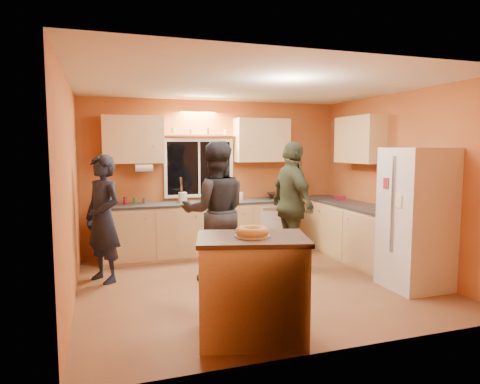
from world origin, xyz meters
name	(u,v)px	position (x,y,z in m)	size (l,w,h in m)	color
ground	(255,283)	(0.00, 0.00, 0.00)	(4.50, 4.50, 0.00)	brown
room_shell	(253,161)	(0.12, 0.41, 1.62)	(4.54, 4.04, 2.61)	#C56F32
back_counter	(221,227)	(0.01, 1.70, 0.45)	(4.23, 0.62, 0.90)	tan
right_counter	(360,234)	(1.95, 0.50, 0.45)	(0.62, 1.84, 0.90)	tan
refrigerator	(416,219)	(1.89, -0.80, 0.90)	(0.72, 0.70, 1.80)	silver
island	(252,287)	(-0.60, -1.53, 0.50)	(1.16, 0.93, 0.98)	tan
bundt_pastry	(252,232)	(-0.60, -1.53, 1.03)	(0.31, 0.31, 0.09)	#DCAD5A
person_left	(103,219)	(-1.90, 0.74, 0.85)	(0.62, 0.41, 1.71)	black
person_center	(215,211)	(-0.46, 0.33, 0.94)	(0.92, 0.71, 1.88)	black
person_right	(292,205)	(0.80, 0.58, 0.95)	(1.11, 0.46, 1.89)	#363E27
mixing_bowl	(279,196)	(1.10, 1.74, 0.95)	(0.41, 0.41, 0.10)	#331D11
utensil_crock	(183,198)	(-0.64, 1.69, 0.99)	(0.14, 0.14, 0.17)	beige
potted_plant	(398,201)	(2.00, -0.30, 1.06)	(0.28, 0.24, 0.31)	gray
red_box	(341,198)	(2.01, 1.20, 0.94)	(0.16, 0.12, 0.07)	maroon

